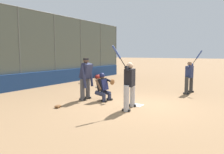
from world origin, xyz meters
TOP-DOWN VIEW (x-y plane):
  - ground_plane at (0.00, 0.00)m, footprint 160.00×160.00m
  - home_plate_marker at (0.00, 0.00)m, footprint 0.43×0.43m
  - backstop_fence at (-0.00, -6.96)m, footprint 20.52×0.08m
  - padding_wall at (0.00, -6.86)m, footprint 20.03×0.18m
  - batter_at_plate at (0.62, -0.01)m, footprint 1.13×0.59m
  - catcher_behind_plate at (-0.04, -1.55)m, footprint 0.62×0.73m
  - umpire_home at (0.17, -2.31)m, footprint 0.72×0.48m
  - batter_on_deck at (-3.67, 1.12)m, footprint 0.97×0.67m
  - spare_bat_near_backstop at (-3.32, -5.24)m, footprint 0.21×0.86m
  - spare_bat_third_base_side at (-2.73, -3.59)m, footprint 0.07×0.87m
  - fielding_glove_on_dirt at (1.85, -2.30)m, footprint 0.29×0.22m
  - equipment_bag_dugout_side at (-6.73, -6.41)m, footprint 1.10×0.30m

SIDE VIEW (x-z plane):
  - ground_plane at x=0.00m, z-range 0.00..0.00m
  - home_plate_marker at x=0.00m, z-range 0.00..0.01m
  - spare_bat_near_backstop at x=-3.32m, z-range 0.00..0.07m
  - spare_bat_third_base_side at x=-2.73m, z-range 0.00..0.07m
  - fielding_glove_on_dirt at x=1.85m, z-range 0.00..0.10m
  - equipment_bag_dugout_side at x=-6.73m, z-range 0.00..0.30m
  - padding_wall at x=0.00m, z-range 0.00..0.89m
  - catcher_behind_plate at x=-0.04m, z-range 0.02..1.19m
  - batter_on_deck at x=-3.67m, z-range -0.20..1.92m
  - batter_at_plate at x=0.62m, z-range -0.22..2.03m
  - umpire_home at x=0.17m, z-range 0.07..1.86m
  - backstop_fence at x=0.00m, z-range 0.09..4.53m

